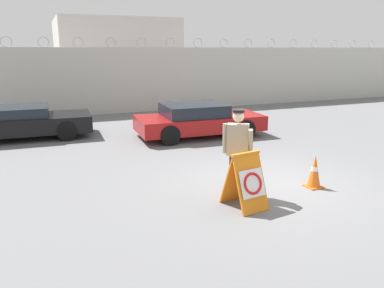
# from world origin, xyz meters

# --- Properties ---
(ground_plane) EXTENTS (90.00, 90.00, 0.00)m
(ground_plane) POSITION_xyz_m (0.00, 0.00, 0.00)
(ground_plane) COLOR slate
(perimeter_wall) EXTENTS (36.00, 0.30, 3.56)m
(perimeter_wall) POSITION_xyz_m (-0.00, 11.15, 1.56)
(perimeter_wall) COLOR beige
(perimeter_wall) RESTS_ON ground_plane
(building_block) EXTENTS (6.59, 6.34, 4.70)m
(building_block) POSITION_xyz_m (-0.33, 16.39, 2.35)
(building_block) COLOR beige
(building_block) RESTS_ON ground_plane
(barricade_sign) EXTENTS (0.75, 0.90, 1.11)m
(barricade_sign) POSITION_xyz_m (-1.19, -1.00, 0.55)
(barricade_sign) COLOR orange
(barricade_sign) RESTS_ON ground_plane
(security_guard) EXTENTS (0.58, 0.62, 1.83)m
(security_guard) POSITION_xyz_m (-1.01, -0.29, 1.03)
(security_guard) COLOR black
(security_guard) RESTS_ON ground_plane
(traffic_cone_near) EXTENTS (0.35, 0.35, 0.75)m
(traffic_cone_near) POSITION_xyz_m (0.79, -0.62, 0.37)
(traffic_cone_near) COLOR orange
(traffic_cone_near) RESTS_ON ground_plane
(parked_car_front_coupe) EXTENTS (4.57, 2.08, 1.13)m
(parked_car_front_coupe) POSITION_xyz_m (-5.42, 7.02, 0.59)
(parked_car_front_coupe) COLOR black
(parked_car_front_coupe) RESTS_ON ground_plane
(parked_car_rear_sedan) EXTENTS (4.49, 2.17, 1.16)m
(parked_car_rear_sedan) POSITION_xyz_m (0.37, 5.05, 0.59)
(parked_car_rear_sedan) COLOR black
(parked_car_rear_sedan) RESTS_ON ground_plane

